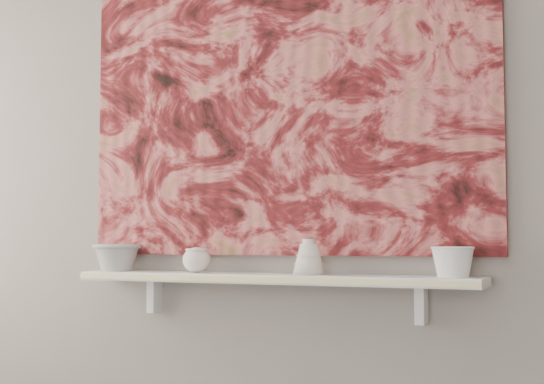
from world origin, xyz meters
The scene contains 11 objects.
wall_back centered at (0.00, 1.60, 1.35)m, with size 3.60×3.60×0.00m, color gray.
shelf centered at (0.00, 1.51, 0.92)m, with size 1.40×0.18×0.03m, color silver.
shelf_stripe centered at (0.00, 1.41, 0.92)m, with size 1.40×0.01×0.02m, color beige.
bracket_left centered at (-0.49, 1.57, 0.84)m, with size 0.03×0.06×0.12m, color silver.
bracket_right centered at (0.49, 1.57, 0.84)m, with size 0.03×0.06×0.12m, color silver.
painting centered at (0.00, 1.59, 1.54)m, with size 1.50×0.03×1.10m, color maroon.
house_motif centered at (0.45, 1.57, 1.23)m, with size 0.09×0.00×0.08m, color black.
bowl_grey centered at (-0.61, 1.51, 0.98)m, with size 0.18×0.18×0.10m, color gray, non-canonical shape.
cup_cream centered at (-0.28, 1.51, 0.97)m, with size 0.09×0.09×0.09m, color silver, non-canonical shape.
bell_vessel centered at (0.14, 1.51, 0.99)m, with size 0.10×0.10×0.12m, color silver, non-canonical shape.
bowl_white centered at (0.60, 1.51, 0.98)m, with size 0.13×0.13×0.09m, color silver, non-canonical shape.
Camera 1 is at (1.05, -0.77, 1.03)m, focal length 50.00 mm.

